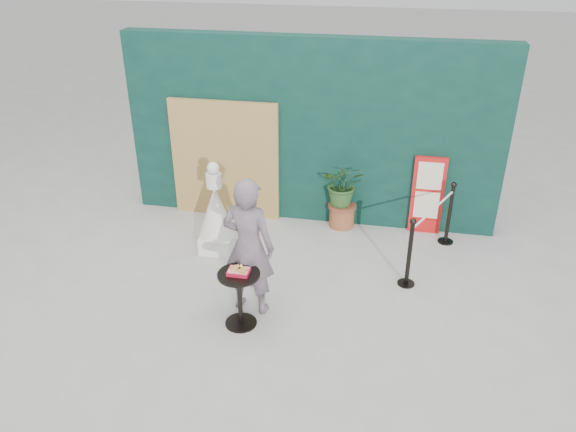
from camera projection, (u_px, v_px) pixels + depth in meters
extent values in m
plane|color=#ADAAA5|center=(269.00, 332.00, 6.91)|extent=(60.00, 60.00, 0.00)
cube|color=black|center=(311.00, 132.00, 8.95)|extent=(6.00, 0.30, 3.00)
cube|color=tan|center=(225.00, 160.00, 9.24)|extent=(1.80, 0.08, 2.00)
imported|color=slate|center=(249.00, 247.00, 6.93)|extent=(0.73, 0.54, 1.85)
cube|color=red|center=(427.00, 195.00, 8.86)|extent=(0.50, 0.06, 1.30)
cube|color=beige|center=(430.00, 176.00, 8.66)|extent=(0.38, 0.02, 0.45)
cube|color=beige|center=(426.00, 205.00, 8.89)|extent=(0.38, 0.02, 0.45)
cube|color=red|center=(424.00, 224.00, 9.06)|extent=(0.38, 0.02, 0.18)
cube|color=white|center=(218.00, 242.00, 8.60)|extent=(0.49, 0.49, 0.26)
cone|color=silver|center=(216.00, 211.00, 8.35)|extent=(0.56, 0.56, 0.79)
cylinder|color=silver|center=(214.00, 180.00, 8.12)|extent=(0.23, 0.23, 0.21)
sphere|color=silver|center=(213.00, 168.00, 8.03)|extent=(0.18, 0.18, 0.18)
cylinder|color=black|center=(241.00, 323.00, 7.06)|extent=(0.40, 0.40, 0.02)
cylinder|color=black|center=(240.00, 300.00, 6.89)|extent=(0.06, 0.06, 0.72)
cylinder|color=black|center=(239.00, 275.00, 6.72)|extent=(0.52, 0.52, 0.03)
cube|color=red|center=(239.00, 272.00, 6.70)|extent=(0.26, 0.19, 0.05)
cube|color=red|center=(239.00, 270.00, 6.69)|extent=(0.24, 0.17, 0.00)
cube|color=#E5A953|center=(235.00, 268.00, 6.70)|extent=(0.15, 0.14, 0.02)
cube|color=#D99C4F|center=(242.00, 270.00, 6.66)|extent=(0.13, 0.13, 0.02)
cone|color=#FFFB43|center=(241.00, 266.00, 6.71)|extent=(0.06, 0.06, 0.06)
cylinder|color=brown|center=(342.00, 217.00, 9.25)|extent=(0.41, 0.41, 0.34)
cylinder|color=brown|center=(342.00, 206.00, 9.16)|extent=(0.45, 0.45, 0.06)
imported|color=#2A4F22|center=(343.00, 183.00, 8.97)|extent=(0.67, 0.58, 0.75)
cylinder|color=black|center=(406.00, 283.00, 7.82)|extent=(0.24, 0.24, 0.02)
cylinder|color=black|center=(409.00, 255.00, 7.61)|extent=(0.06, 0.06, 0.96)
sphere|color=black|center=(413.00, 222.00, 7.37)|extent=(0.09, 0.09, 0.09)
cylinder|color=black|center=(445.00, 241.00, 8.85)|extent=(0.24, 0.24, 0.02)
cylinder|color=black|center=(449.00, 215.00, 8.63)|extent=(0.06, 0.06, 0.96)
sphere|color=black|center=(454.00, 185.00, 8.39)|extent=(0.09, 0.09, 0.09)
cylinder|color=silver|center=(434.00, 209.00, 7.93)|extent=(0.63, 1.31, 0.03)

